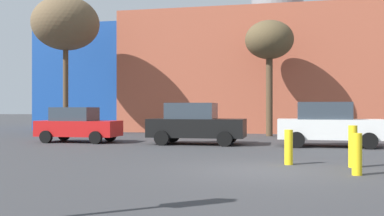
{
  "coord_description": "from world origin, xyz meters",
  "views": [
    {
      "loc": [
        0.65,
        -11.76,
        1.62
      ],
      "look_at": [
        -3.59,
        7.78,
        1.64
      ],
      "focal_mm": 41.64,
      "sensor_mm": 36.0,
      "label": 1
    }
  ],
  "objects_px": {
    "parked_car_0": "(78,125)",
    "parked_car_2": "(328,124)",
    "bollard_yellow_0": "(357,154)",
    "bare_tree_0": "(269,42)",
    "bollard_yellow_1": "(289,147)",
    "bare_tree_1": "(66,24)",
    "bollard_yellow_2": "(353,146)",
    "parked_car_1": "(196,124)"
  },
  "relations": [
    {
      "from": "parked_car_0",
      "to": "parked_car_2",
      "type": "distance_m",
      "value": 11.53
    },
    {
      "from": "parked_car_0",
      "to": "bare_tree_0",
      "type": "distance_m",
      "value": 11.98
    },
    {
      "from": "parked_car_2",
      "to": "bare_tree_0",
      "type": "height_order",
      "value": "bare_tree_0"
    },
    {
      "from": "parked_car_2",
      "to": "bare_tree_0",
      "type": "xyz_separation_m",
      "value": [
        -2.75,
        6.67,
        4.57
      ]
    },
    {
      "from": "parked_car_0",
      "to": "bare_tree_0",
      "type": "relative_size",
      "value": 0.57
    },
    {
      "from": "parked_car_0",
      "to": "bollard_yellow_2",
      "type": "bearing_deg",
      "value": -30.36
    },
    {
      "from": "bare_tree_0",
      "to": "bare_tree_1",
      "type": "xyz_separation_m",
      "value": [
        -12.32,
        -1.24,
        1.3
      ]
    },
    {
      "from": "parked_car_1",
      "to": "parked_car_2",
      "type": "relative_size",
      "value": 0.99
    },
    {
      "from": "bollard_yellow_1",
      "to": "bollard_yellow_2",
      "type": "height_order",
      "value": "bollard_yellow_2"
    },
    {
      "from": "bare_tree_0",
      "to": "bollard_yellow_0",
      "type": "relative_size",
      "value": 6.64
    },
    {
      "from": "parked_car_0",
      "to": "bollard_yellow_0",
      "type": "relative_size",
      "value": 3.79
    },
    {
      "from": "bare_tree_0",
      "to": "bare_tree_1",
      "type": "height_order",
      "value": "bare_tree_1"
    },
    {
      "from": "bollard_yellow_0",
      "to": "bollard_yellow_1",
      "type": "xyz_separation_m",
      "value": [
        -1.62,
        1.71,
        -0.01
      ]
    },
    {
      "from": "bare_tree_1",
      "to": "parked_car_2",
      "type": "bearing_deg",
      "value": -19.81
    },
    {
      "from": "bollard_yellow_0",
      "to": "bare_tree_0",
      "type": "bearing_deg",
      "value": 100.29
    },
    {
      "from": "parked_car_0",
      "to": "parked_car_2",
      "type": "relative_size",
      "value": 0.89
    },
    {
      "from": "bollard_yellow_2",
      "to": "bollard_yellow_0",
      "type": "bearing_deg",
      "value": -94.08
    },
    {
      "from": "bare_tree_1",
      "to": "bollard_yellow_0",
      "type": "distance_m",
      "value": 21.29
    },
    {
      "from": "parked_car_0",
      "to": "bollard_yellow_1",
      "type": "height_order",
      "value": "parked_car_0"
    },
    {
      "from": "bare_tree_0",
      "to": "bare_tree_1",
      "type": "bearing_deg",
      "value": -174.24
    },
    {
      "from": "parked_car_2",
      "to": "bare_tree_1",
      "type": "height_order",
      "value": "bare_tree_1"
    },
    {
      "from": "parked_car_0",
      "to": "bare_tree_0",
      "type": "bearing_deg",
      "value": 37.22
    },
    {
      "from": "bare_tree_0",
      "to": "bollard_yellow_1",
      "type": "distance_m",
      "value": 14.19
    },
    {
      "from": "bare_tree_0",
      "to": "bollard_yellow_2",
      "type": "distance_m",
      "value": 14.62
    },
    {
      "from": "parked_car_2",
      "to": "bare_tree_1",
      "type": "xyz_separation_m",
      "value": [
        -15.06,
        5.43,
        5.88
      ]
    },
    {
      "from": "parked_car_1",
      "to": "bollard_yellow_0",
      "type": "xyz_separation_m",
      "value": [
        5.73,
        -8.27,
        -0.42
      ]
    },
    {
      "from": "parked_car_1",
      "to": "bollard_yellow_2",
      "type": "distance_m",
      "value": 8.96
    },
    {
      "from": "parked_car_2",
      "to": "bollard_yellow_0",
      "type": "height_order",
      "value": "parked_car_2"
    },
    {
      "from": "parked_car_0",
      "to": "bare_tree_1",
      "type": "relative_size",
      "value": 0.45
    },
    {
      "from": "parked_car_1",
      "to": "bare_tree_1",
      "type": "relative_size",
      "value": 0.51
    },
    {
      "from": "bollard_yellow_2",
      "to": "parked_car_2",
      "type": "bearing_deg",
      "value": 90.61
    },
    {
      "from": "bare_tree_0",
      "to": "bollard_yellow_1",
      "type": "bearing_deg",
      "value": -85.27
    },
    {
      "from": "parked_car_2",
      "to": "bollard_yellow_1",
      "type": "xyz_separation_m",
      "value": [
        -1.65,
        -6.56,
        -0.44
      ]
    },
    {
      "from": "parked_car_2",
      "to": "bollard_yellow_0",
      "type": "xyz_separation_m",
      "value": [
        -0.03,
        -8.27,
        -0.43
      ]
    },
    {
      "from": "parked_car_0",
      "to": "bollard_yellow_0",
      "type": "height_order",
      "value": "parked_car_0"
    },
    {
      "from": "parked_car_0",
      "to": "bollard_yellow_1",
      "type": "bearing_deg",
      "value": -33.59
    },
    {
      "from": "parked_car_1",
      "to": "parked_car_2",
      "type": "bearing_deg",
      "value": 0.0
    },
    {
      "from": "parked_car_0",
      "to": "bare_tree_0",
      "type": "height_order",
      "value": "bare_tree_0"
    },
    {
      "from": "parked_car_1",
      "to": "bollard_yellow_0",
      "type": "bearing_deg",
      "value": -55.31
    },
    {
      "from": "bollard_yellow_1",
      "to": "bollard_yellow_2",
      "type": "bearing_deg",
      "value": -7.77
    },
    {
      "from": "parked_car_0",
      "to": "bare_tree_0",
      "type": "xyz_separation_m",
      "value": [
        8.78,
        6.67,
        4.68
      ]
    },
    {
      "from": "parked_car_0",
      "to": "bollard_yellow_0",
      "type": "xyz_separation_m",
      "value": [
        11.49,
        -8.27,
        -0.32
      ]
    }
  ]
}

